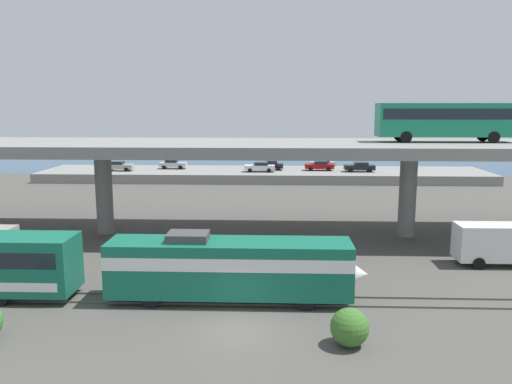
% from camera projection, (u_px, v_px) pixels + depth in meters
% --- Properties ---
extents(ground_plane, '(260.00, 260.00, 0.00)m').
position_uv_depth(ground_plane, '(238.00, 329.00, 26.95)').
color(ground_plane, '#4C4944').
extents(rail_strip_near, '(110.00, 0.12, 0.12)m').
position_uv_depth(rail_strip_near, '(242.00, 304.00, 30.17)').
color(rail_strip_near, '#59544C').
rests_on(rail_strip_near, ground_plane).
extents(rail_strip_far, '(110.00, 0.12, 0.12)m').
position_uv_depth(rail_strip_far, '(243.00, 295.00, 31.58)').
color(rail_strip_far, '#59544C').
rests_on(rail_strip_far, ground_plane).
extents(train_locomotive, '(15.38, 3.04, 4.18)m').
position_uv_depth(train_locomotive, '(242.00, 266.00, 30.52)').
color(train_locomotive, '#14664C').
rests_on(train_locomotive, ground_plane).
extents(highway_overpass, '(96.00, 12.02, 8.34)m').
position_uv_depth(highway_overpass, '(254.00, 150.00, 45.36)').
color(highway_overpass, gray).
rests_on(highway_overpass, ground_plane).
extents(transit_bus_on_overpass, '(12.00, 2.68, 3.40)m').
position_uv_depth(transit_bus_on_overpass, '(446.00, 119.00, 45.07)').
color(transit_bus_on_overpass, '#197A56').
rests_on(transit_bus_on_overpass, highway_overpass).
extents(service_truck_west, '(6.80, 2.46, 3.04)m').
position_uv_depth(service_truck_west, '(500.00, 243.00, 37.46)').
color(service_truck_west, black).
rests_on(service_truck_west, ground_plane).
extents(pier_parking_lot, '(69.10, 12.15, 1.41)m').
position_uv_depth(pier_parking_lot, '(264.00, 175.00, 81.00)').
color(pier_parking_lot, gray).
rests_on(pier_parking_lot, ground_plane).
extents(parked_car_0, '(4.20, 1.88, 1.50)m').
position_uv_depth(parked_car_0, '(173.00, 164.00, 82.49)').
color(parked_car_0, '#B7B7BC').
rests_on(parked_car_0, pier_parking_lot).
extents(parked_car_1, '(4.52, 1.84, 1.50)m').
position_uv_depth(parked_car_1, '(118.00, 166.00, 79.91)').
color(parked_car_1, '#9E998C').
rests_on(parked_car_1, pier_parking_lot).
extents(parked_car_2, '(4.61, 1.97, 1.50)m').
position_uv_depth(parked_car_2, '(360.00, 167.00, 78.89)').
color(parked_car_2, black).
rests_on(parked_car_2, pier_parking_lot).
extents(parked_car_3, '(4.01, 1.86, 1.50)m').
position_uv_depth(parked_car_3, '(323.00, 163.00, 83.36)').
color(parked_car_3, '#9E998C').
rests_on(parked_car_3, pier_parking_lot).
extents(parked_car_4, '(4.62, 1.96, 1.50)m').
position_uv_depth(parked_car_4, '(260.00, 167.00, 78.79)').
color(parked_car_4, silver).
rests_on(parked_car_4, pier_parking_lot).
extents(parked_car_5, '(4.45, 1.88, 1.50)m').
position_uv_depth(parked_car_5, '(319.00, 166.00, 80.37)').
color(parked_car_5, maroon).
rests_on(parked_car_5, pier_parking_lot).
extents(parked_car_6, '(4.02, 1.98, 1.50)m').
position_uv_depth(parked_car_6, '(271.00, 165.00, 81.01)').
color(parked_car_6, black).
rests_on(parked_car_6, pier_parking_lot).
extents(harbor_water, '(140.00, 36.00, 0.01)m').
position_uv_depth(harbor_water, '(267.00, 163.00, 103.77)').
color(harbor_water, '#2D5170').
rests_on(harbor_water, ground_plane).
extents(shrub_right, '(1.90, 1.90, 1.90)m').
position_uv_depth(shrub_right, '(350.00, 327.00, 24.99)').
color(shrub_right, '#3A6C29').
rests_on(shrub_right, ground_plane).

